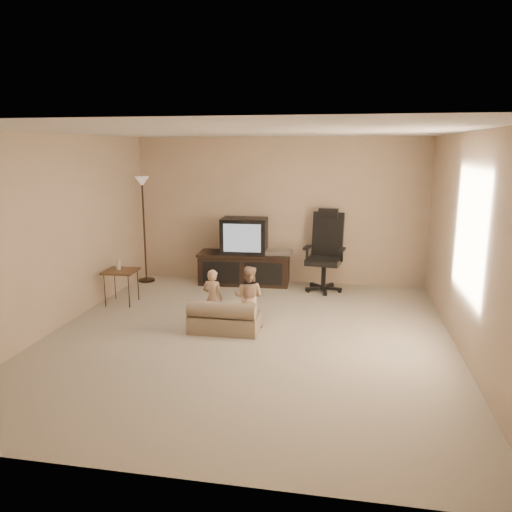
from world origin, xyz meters
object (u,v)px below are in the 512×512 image
at_px(child_sofa, 224,319).
at_px(toddler_right, 249,297).
at_px(side_table, 121,271).
at_px(floor_lamp, 143,206).
at_px(toddler_left, 213,298).
at_px(tv_stand, 245,257).
at_px(office_chair, 325,261).

height_order(child_sofa, toddler_right, toddler_right).
bearing_deg(toddler_right, child_sofa, 44.43).
relative_size(side_table, floor_lamp, 0.38).
relative_size(floor_lamp, child_sofa, 2.07).
bearing_deg(toddler_left, toddler_right, -165.36).
xyz_separation_m(floor_lamp, toddler_left, (1.77, -2.02, -0.95)).
bearing_deg(tv_stand, side_table, -140.70).
relative_size(tv_stand, side_table, 2.33).
height_order(floor_lamp, child_sofa, floor_lamp).
xyz_separation_m(child_sofa, toddler_left, (-0.19, 0.17, 0.21)).
height_order(office_chair, toddler_right, office_chair).
xyz_separation_m(tv_stand, toddler_right, (0.49, -2.13, -0.06)).
bearing_deg(floor_lamp, tv_stand, 5.21).
distance_m(office_chair, child_sofa, 2.51).
height_order(office_chair, child_sofa, office_chair).
bearing_deg(side_table, tv_stand, 42.11).
distance_m(tv_stand, office_chair, 1.39).
bearing_deg(office_chair, side_table, -147.23).
xyz_separation_m(tv_stand, child_sofa, (0.21, -2.35, -0.30)).
distance_m(side_table, floor_lamp, 1.55).
bearing_deg(toddler_left, side_table, -15.40).
bearing_deg(floor_lamp, child_sofa, -48.16).
distance_m(tv_stand, floor_lamp, 1.96).
relative_size(side_table, child_sofa, 0.79).
bearing_deg(child_sofa, tv_stand, 94.53).
bearing_deg(office_chair, toddler_left, -114.67).
xyz_separation_m(side_table, toddler_left, (1.63, -0.72, -0.11)).
bearing_deg(toddler_right, toddler_left, 11.91).
bearing_deg(floor_lamp, side_table, -83.59).
relative_size(side_table, toddler_left, 0.90).
bearing_deg(toddler_right, side_table, -11.99).
distance_m(tv_stand, side_table, 2.17).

